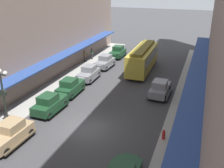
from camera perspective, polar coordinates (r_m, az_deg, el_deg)
ground_plane at (r=22.54m, az=-5.32°, el=-9.65°), size 200.00×200.00×0.00m
sidewalk_left at (r=26.26m, az=-20.40°, el=-6.00°), size 3.00×60.00×0.15m
sidewalk_right at (r=20.85m, az=14.19°, el=-12.94°), size 3.00×60.00×0.15m
parked_car_0 at (r=28.70m, az=-9.17°, el=-0.51°), size 2.21×4.29×1.84m
parked_car_2 at (r=37.09m, az=-1.59°, el=4.97°), size 2.27×4.31×1.84m
parked_car_3 at (r=32.59m, az=-5.18°, el=2.45°), size 2.19×4.28×1.84m
parked_car_4 at (r=21.50m, az=-21.50°, el=-10.01°), size 2.21×4.29×1.84m
parked_car_5 at (r=42.28m, az=1.26°, el=7.11°), size 2.17×4.27×1.84m
parked_car_6 at (r=25.28m, az=-13.53°, el=-4.07°), size 2.22×4.29×1.84m
parked_car_7 at (r=28.37m, az=10.50°, el=-0.87°), size 2.22×4.29×1.84m
streetcar at (r=35.74m, az=6.77°, el=5.77°), size 2.72×9.65×3.46m
lamp_post_with_clock at (r=22.90m, az=-22.71°, el=-2.41°), size 1.42×0.44×5.16m
fire_hydrant at (r=21.00m, az=11.29°, el=-10.79°), size 0.24×0.24×0.82m
pedestrian_0 at (r=39.50m, az=-6.03°, el=6.02°), size 0.36×0.28×1.67m
pedestrian_1 at (r=37.83m, az=18.66°, el=4.22°), size 0.36×0.24×1.64m
pedestrian_2 at (r=40.86m, az=-4.43°, el=6.62°), size 0.36×0.28×1.67m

